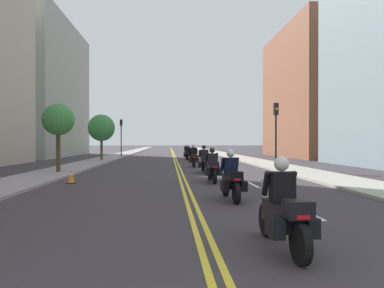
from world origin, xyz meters
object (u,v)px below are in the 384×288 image
object	(u,v)px
motorcycle_7	(187,152)
traffic_light_far	(121,131)
motorcycle_5	(194,155)
motorcycle_0	(284,213)
motorcycle_1	(231,180)
traffic_cone_0	(71,176)
street_tree_0	(101,128)
motorcycle_6	(187,154)
traffic_light_near	(276,124)
motorcycle_4	(194,158)
motorcycle_2	(212,168)
street_tree_1	(58,120)
motorcycle_3	(204,162)

from	to	relation	value
motorcycle_7	traffic_light_far	distance (m)	8.22
motorcycle_5	motorcycle_0	bearing A→B (deg)	-93.03
motorcycle_1	traffic_light_far	xyz separation A→B (m)	(-7.63, 31.52, 2.47)
traffic_cone_0	street_tree_0	distance (m)	19.23
motorcycle_6	traffic_light_near	size ratio (longest dim) A/B	0.50
motorcycle_4	street_tree_0	size ratio (longest dim) A/B	0.50
traffic_cone_0	traffic_light_far	distance (m)	26.71
motorcycle_2	street_tree_1	xyz separation A→B (m)	(-8.42, 5.02, 2.45)
motorcycle_2	traffic_light_far	xyz separation A→B (m)	(-7.64, 26.54, 2.46)
motorcycle_4	motorcycle_6	distance (m)	10.09
traffic_cone_0	motorcycle_5	bearing A→B (deg)	66.67
motorcycle_4	motorcycle_7	bearing A→B (deg)	90.79
traffic_light_near	street_tree_1	distance (m)	13.54
motorcycle_7	motorcycle_1	bearing A→B (deg)	-89.96
motorcycle_7	street_tree_0	bearing A→B (deg)	-142.53
motorcycle_0	street_tree_1	distance (m)	17.56
motorcycle_6	street_tree_0	xyz separation A→B (m)	(-8.42, -1.32, 2.57)
motorcycle_3	traffic_light_near	xyz separation A→B (m)	(4.89, 1.69, 2.40)
traffic_cone_0	street_tree_1	distance (m)	6.10
motorcycle_0	traffic_cone_0	size ratio (longest dim) A/B	3.53
traffic_light_far	street_tree_0	xyz separation A→B (m)	(-0.88, -7.65, 0.09)
motorcycle_3	motorcycle_5	xyz separation A→B (m)	(0.09, 10.19, 0.01)
motorcycle_5	traffic_light_near	size ratio (longest dim) A/B	0.53
motorcycle_6	street_tree_1	bearing A→B (deg)	-120.24
street_tree_1	motorcycle_4	bearing A→B (deg)	31.68
motorcycle_3	motorcycle_7	bearing A→B (deg)	90.99
motorcycle_0	motorcycle_5	distance (m)	25.40
motorcycle_1	motorcycle_5	size ratio (longest dim) A/B	0.95
motorcycle_4	street_tree_1	distance (m)	10.02
street_tree_0	traffic_cone_0	bearing A→B (deg)	-83.40
motorcycle_5	motorcycle_7	xyz separation A→B (m)	(-0.08, 10.27, -0.00)
motorcycle_4	motorcycle_5	size ratio (longest dim) A/B	0.97
traffic_light_near	motorcycle_1	bearing A→B (deg)	-113.30
motorcycle_7	traffic_light_near	bearing A→B (deg)	-75.11
traffic_light_far	motorcycle_2	bearing A→B (deg)	-73.93
motorcycle_1	motorcycle_5	bearing A→B (deg)	86.55
motorcycle_4	motorcycle_6	size ratio (longest dim) A/B	1.02
motorcycle_3	traffic_cone_0	distance (m)	8.16
motorcycle_0	motorcycle_5	size ratio (longest dim) A/B	0.99
traffic_cone_0	traffic_light_far	world-z (taller)	traffic_light_far
traffic_light_far	motorcycle_3	bearing A→B (deg)	-70.20
motorcycle_2	traffic_light_near	size ratio (longest dim) A/B	0.49
traffic_light_far	street_tree_1	bearing A→B (deg)	-92.07
street_tree_0	street_tree_1	world-z (taller)	street_tree_0
motorcycle_0	street_tree_1	size ratio (longest dim) A/B	0.56
motorcycle_1	traffic_light_near	distance (m)	12.92
motorcycle_2	traffic_light_near	bearing A→B (deg)	51.57
traffic_cone_0	street_tree_0	world-z (taller)	street_tree_0
traffic_cone_0	street_tree_1	bearing A→B (deg)	112.57
motorcycle_3	traffic_cone_0	xyz separation A→B (m)	(-6.46, -4.98, -0.34)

